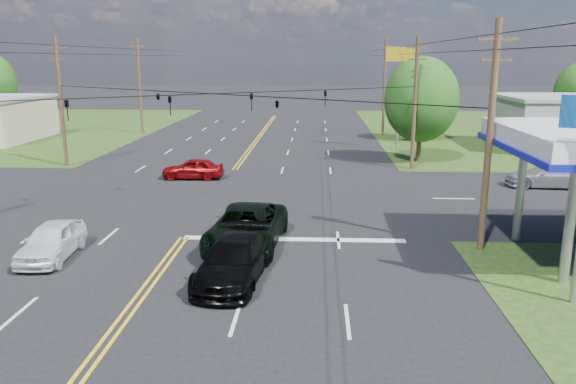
# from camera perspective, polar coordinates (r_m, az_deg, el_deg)

# --- Properties ---
(ground) EXTENTS (280.00, 280.00, 0.00)m
(ground) POSITION_cam_1_polar(r_m,az_deg,el_deg) (33.59, -7.39, -0.40)
(ground) COLOR black
(ground) RESTS_ON ground
(grass_ne) EXTENTS (46.00, 48.00, 0.03)m
(grass_ne) POSITION_cam_1_polar(r_m,az_deg,el_deg) (70.80, 27.25, 5.48)
(grass_ne) COLOR #1A3A12
(grass_ne) RESTS_ON ground
(stop_bar) EXTENTS (10.00, 0.50, 0.02)m
(stop_bar) POSITION_cam_1_polar(r_m,az_deg,el_deg) (25.38, 0.59, -4.86)
(stop_bar) COLOR silver
(stop_bar) RESTS_ON ground
(pole_se) EXTENTS (1.60, 0.28, 9.50)m
(pole_se) POSITION_cam_1_polar(r_m,az_deg,el_deg) (24.32, 19.79, 5.44)
(pole_se) COLOR #47371E
(pole_se) RESTS_ON ground
(pole_nw) EXTENTS (1.60, 0.28, 9.50)m
(pole_nw) POSITION_cam_1_polar(r_m,az_deg,el_deg) (45.36, -22.06, 8.60)
(pole_nw) COLOR #47371E
(pole_nw) RESTS_ON ground
(pole_ne) EXTENTS (1.60, 0.28, 9.50)m
(pole_ne) POSITION_cam_1_polar(r_m,az_deg,el_deg) (41.79, 12.76, 8.91)
(pole_ne) COLOR #47371E
(pole_ne) RESTS_ON ground
(pole_left_far) EXTENTS (1.60, 0.28, 10.00)m
(pole_left_far) POSITION_cam_1_polar(r_m,az_deg,el_deg) (63.07, -14.83, 10.45)
(pole_left_far) COLOR #47371E
(pole_left_far) RESTS_ON ground
(pole_right_far) EXTENTS (1.60, 0.28, 10.00)m
(pole_right_far) POSITION_cam_1_polar(r_m,az_deg,el_deg) (60.56, 9.76, 10.59)
(pole_right_far) COLOR #47371E
(pole_right_far) RESTS_ON ground
(span_wire_signals) EXTENTS (26.00, 18.00, 1.13)m
(span_wire_signals) POSITION_cam_1_polar(r_m,az_deg,el_deg) (32.69, -7.71, 9.86)
(span_wire_signals) COLOR black
(span_wire_signals) RESTS_ON ground
(power_lines) EXTENTS (26.04, 100.00, 0.64)m
(power_lines) POSITION_cam_1_polar(r_m,az_deg,el_deg) (30.68, -8.57, 14.47)
(power_lines) COLOR black
(power_lines) RESTS_ON ground
(tree_right_a) EXTENTS (5.70, 5.70, 8.18)m
(tree_right_a) POSITION_cam_1_polar(r_m,az_deg,el_deg) (44.91, 13.39, 9.11)
(tree_right_a) COLOR #47371E
(tree_right_a) RESTS_ON ground
(tree_right_b) EXTENTS (4.94, 4.94, 7.09)m
(tree_right_b) POSITION_cam_1_polar(r_m,az_deg,el_deg) (57.19, 13.72, 9.29)
(tree_right_b) COLOR #47371E
(tree_right_b) RESTS_ON ground
(pickup_dkgreen) EXTENTS (3.41, 6.47, 1.73)m
(pickup_dkgreen) POSITION_cam_1_polar(r_m,az_deg,el_deg) (24.26, -4.24, -3.62)
(pickup_dkgreen) COLOR black
(pickup_dkgreen) RESTS_ON ground
(suv_black) EXTENTS (2.72, 5.52, 1.55)m
(suv_black) POSITION_cam_1_polar(r_m,az_deg,el_deg) (20.77, -5.52, -6.89)
(suv_black) COLOR black
(suv_black) RESTS_ON ground
(pickup_white) EXTENTS (1.97, 4.37, 1.46)m
(pickup_white) POSITION_cam_1_polar(r_m,az_deg,el_deg) (24.86, -22.90, -4.59)
(pickup_white) COLOR white
(pickup_white) RESTS_ON ground
(sedan_red) EXTENTS (4.14, 1.70, 1.40)m
(sedan_red) POSITION_cam_1_polar(r_m,az_deg,el_deg) (38.52, -9.64, 2.37)
(sedan_red) COLOR maroon
(sedan_red) RESTS_ON ground
(sedan_far) EXTENTS (5.23, 2.52, 1.47)m
(sedan_far) POSITION_cam_1_polar(r_m,az_deg,el_deg) (39.10, 24.87, 1.51)
(sedan_far) COLOR #BCBDC2
(sedan_far) RESTS_ON ground
(polesign_ne) EXTENTS (2.41, 1.01, 8.93)m
(polesign_ne) POSITION_cam_1_polar(r_m,az_deg,el_deg) (50.59, 11.28, 12.17)
(polesign_ne) COLOR #A5A5AA
(polesign_ne) RESTS_ON ground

